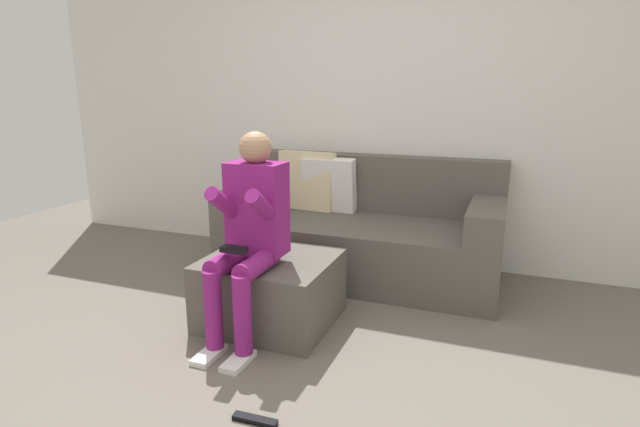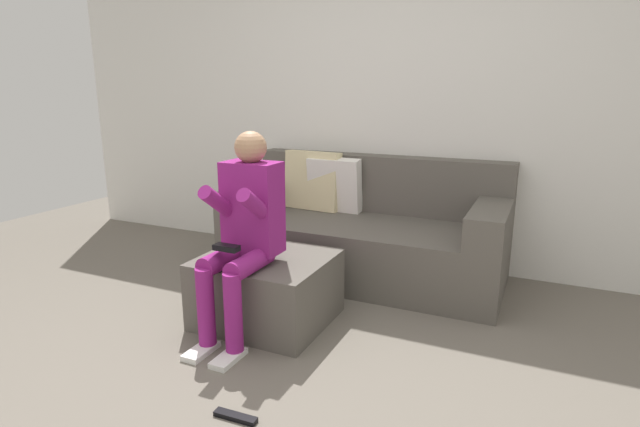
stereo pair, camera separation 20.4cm
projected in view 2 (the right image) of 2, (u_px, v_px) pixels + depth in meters
The scene contains 6 objects.
ground_plane at pixel (244, 403), 2.24m from camera, with size 8.08×8.08×0.00m, color #6B6359.
wall_back at pixel (394, 107), 3.88m from camera, with size 6.21×0.10×2.45m, color silver.
couch_sectional at pixel (364, 232), 3.74m from camera, with size 2.00×0.90×0.89m.
ottoman at pixel (267, 289), 3.00m from camera, with size 0.73×0.66×0.40m, color #59544C.
person_seated at pixel (244, 225), 2.75m from camera, with size 0.32×0.62×1.14m.
remote_near_ottoman at pixel (236, 417), 2.13m from camera, with size 0.20×0.04×0.02m, color black.
Camera 2 is at (1.13, -1.65, 1.37)m, focal length 28.12 mm.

